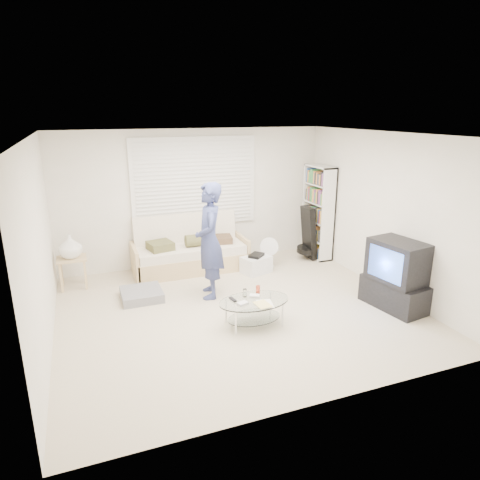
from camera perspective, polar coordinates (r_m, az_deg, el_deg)
name	(u,v)px	position (r m, az deg, el deg)	size (l,w,h in m)	color
ground	(237,310)	(6.35, -0.34, -9.30)	(5.00, 5.00, 0.00)	#C0B095
room_shell	(226,195)	(6.26, -1.92, 6.08)	(5.02, 4.52, 2.51)	silver
window_blinds	(195,182)	(7.90, -6.02, 7.68)	(2.32, 0.08, 1.62)	silver
futon_sofa	(190,252)	(7.83, -6.70, -1.66)	(2.04, 0.82, 1.00)	tan
grey_floor_pillow	(142,294)	(6.85, -12.97, -7.07)	(0.61, 0.61, 0.14)	slate
side_table	(70,249)	(7.39, -21.68, -1.09)	(0.46, 0.37, 0.91)	tan
bookshelf	(318,212)	(8.49, 10.34, 3.68)	(0.28, 0.76, 1.80)	white
guitar_case	(308,237)	(8.39, 9.08, 0.45)	(0.37, 0.38, 1.03)	black
floor_fan	(268,250)	(7.93, 3.74, -1.30)	(0.35, 0.23, 0.57)	white
storage_bin	(256,264)	(7.69, 2.18, -3.22)	(0.58, 0.48, 0.35)	white
tv_unit	(396,276)	(6.64, 20.08, -4.50)	(0.64, 1.00, 1.02)	black
coffee_table	(254,305)	(5.82, 1.86, -8.67)	(0.98, 0.63, 0.48)	silver
standing_person	(209,241)	(6.52, -4.11, -0.13)	(0.65, 0.43, 1.80)	navy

